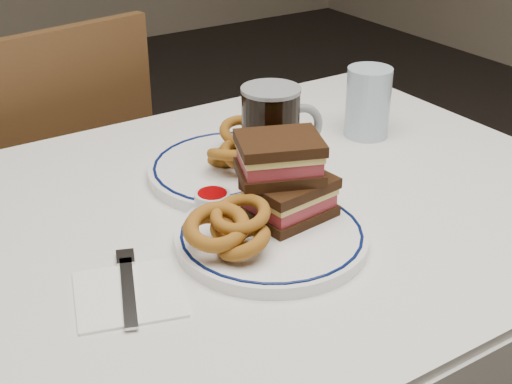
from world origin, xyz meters
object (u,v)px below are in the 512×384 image
main_plate (272,237)px  far_plate (237,169)px  reuben_sandwich (285,178)px  beer_mug (272,133)px  chair_far (55,188)px

main_plate → far_plate: 0.23m
reuben_sandwich → beer_mug: size_ratio=0.91×
reuben_sandwich → far_plate: reuben_sandwich is taller
chair_far → main_plate: (0.07, -0.84, 0.27)m
beer_mug → main_plate: bearing=-124.2°
far_plate → reuben_sandwich: bearing=-99.3°
main_plate → beer_mug: beer_mug is taller
reuben_sandwich → beer_mug: beer_mug is taller
chair_far → beer_mug: bearing=-74.6°
chair_far → main_plate: 0.88m
chair_far → far_plate: (0.14, -0.63, 0.27)m
reuben_sandwich → main_plate: bearing=-143.6°
main_plate → far_plate: size_ratio=0.92×
chair_far → far_plate: size_ratio=3.01×
chair_far → main_plate: chair_far is taller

